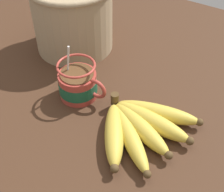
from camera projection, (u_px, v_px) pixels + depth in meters
table at (93, 102)px, 80.48cm from camera, size 125.64×125.64×3.57cm
coffee_mug at (78, 84)px, 77.20cm from camera, size 13.17×9.64×14.31cm
banana_bunch at (140, 126)px, 69.52cm from camera, size 22.14×23.70×4.36cm
woven_basket at (73, 15)px, 88.87cm from camera, size 23.80×23.80×19.79cm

